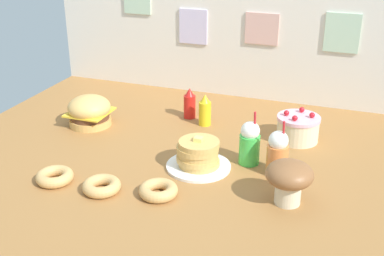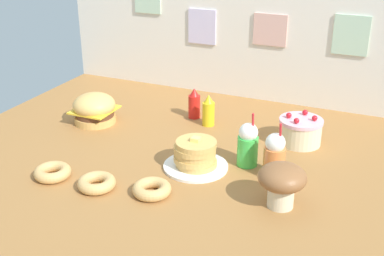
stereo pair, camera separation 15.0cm
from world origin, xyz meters
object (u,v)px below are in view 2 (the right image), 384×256
at_px(donut_pink_glaze, 52,172).
at_px(donut_vanilla, 152,189).
at_px(pancake_stack, 195,156).
at_px(cream_soda_cup, 248,145).
at_px(ketchup_bottle, 194,104).
at_px(mustard_bottle, 208,111).
at_px(mushroom_stool, 282,181).
at_px(layer_cake, 300,131).
at_px(donut_chocolate, 97,183).
at_px(orange_float_cup, 274,156).
at_px(burger, 94,109).

distance_m(donut_pink_glaze, donut_vanilla, 0.49).
distance_m(pancake_stack, cream_soda_cup, 0.26).
xyz_separation_m(ketchup_bottle, mustard_bottle, (0.12, -0.07, 0.00)).
height_order(donut_vanilla, mushroom_stool, mushroom_stool).
bearing_deg(pancake_stack, ketchup_bottle, 113.99).
distance_m(layer_cake, mustard_bottle, 0.53).
bearing_deg(layer_cake, donut_chocolate, -131.27).
xyz_separation_m(ketchup_bottle, cream_soda_cup, (0.47, -0.44, 0.02)).
relative_size(orange_float_cup, donut_chocolate, 1.61).
relative_size(pancake_stack, donut_chocolate, 1.83).
bearing_deg(pancake_stack, mustard_bottle, 105.15).
relative_size(mustard_bottle, donut_chocolate, 1.08).
xyz_separation_m(mustard_bottle, donut_chocolate, (-0.19, -0.85, -0.06)).
height_order(mustard_bottle, orange_float_cup, orange_float_cup).
xyz_separation_m(layer_cake, mustard_bottle, (-0.53, 0.03, 0.01)).
xyz_separation_m(pancake_stack, orange_float_cup, (0.36, 0.07, 0.04)).
bearing_deg(layer_cake, mushroom_stool, -84.51).
relative_size(layer_cake, cream_soda_cup, 0.83).
bearing_deg(orange_float_cup, burger, 169.42).
bearing_deg(ketchup_bottle, cream_soda_cup, -43.24).
height_order(layer_cake, donut_vanilla, layer_cake).
distance_m(orange_float_cup, mushroom_stool, 0.25).
distance_m(layer_cake, donut_chocolate, 1.09).
distance_m(burger, ketchup_bottle, 0.58).
bearing_deg(donut_pink_glaze, pancake_stack, 31.69).
xyz_separation_m(donut_chocolate, mushroom_stool, (0.78, 0.18, 0.09)).
bearing_deg(mustard_bottle, cream_soda_cup, -46.55).
relative_size(burger, donut_chocolate, 1.43).
bearing_deg(cream_soda_cup, donut_vanilla, -124.42).
distance_m(burger, cream_soda_cup, 0.98).
bearing_deg(burger, mustard_bottle, 20.12).
bearing_deg(pancake_stack, mushroom_stool, -19.93).
xyz_separation_m(donut_pink_glaze, mushroom_stool, (1.02, 0.18, 0.09)).
bearing_deg(donut_vanilla, cream_soda_cup, 55.58).
bearing_deg(donut_chocolate, ketchup_bottle, 85.60).
bearing_deg(layer_cake, mustard_bottle, 176.77).
relative_size(burger, ketchup_bottle, 1.33).
distance_m(ketchup_bottle, orange_float_cup, 0.80).
distance_m(burger, orange_float_cup, 1.13).
relative_size(burger, mushroom_stool, 1.21).
relative_size(orange_float_cup, donut_pink_glaze, 1.61).
distance_m(donut_pink_glaze, donut_chocolate, 0.24).
distance_m(pancake_stack, donut_vanilla, 0.31).
distance_m(layer_cake, donut_vanilla, 0.90).
distance_m(pancake_stack, layer_cake, 0.61).
xyz_separation_m(burger, mushroom_stool, (1.20, -0.44, 0.04)).
bearing_deg(orange_float_cup, donut_chocolate, -148.75).
height_order(pancake_stack, mustard_bottle, mustard_bottle).
xyz_separation_m(burger, donut_vanilla, (0.67, -0.57, -0.06)).
height_order(ketchup_bottle, donut_vanilla, ketchup_bottle).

